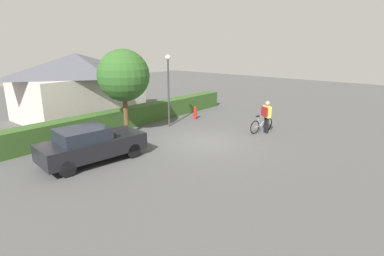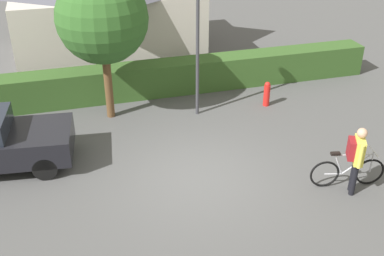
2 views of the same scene
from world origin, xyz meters
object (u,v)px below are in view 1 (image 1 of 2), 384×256
(parked_car_near, at_px, (91,144))
(street_lamp, at_px, (168,81))
(fire_hydrant, at_px, (195,113))
(person_rider, at_px, (266,114))
(bicycle, at_px, (262,125))
(tree_kerbside, at_px, (124,76))

(parked_car_near, distance_m, street_lamp, 6.36)
(parked_car_near, distance_m, fire_hydrant, 8.32)
(person_rider, bearing_deg, bicycle, 79.39)
(person_rider, relative_size, tree_kerbside, 0.39)
(person_rider, distance_m, fire_hydrant, 4.86)
(bicycle, distance_m, tree_kerbside, 7.63)
(bicycle, bearing_deg, person_rider, -100.61)
(street_lamp, bearing_deg, bicycle, -62.86)
(tree_kerbside, bearing_deg, bicycle, -46.15)
(street_lamp, bearing_deg, person_rider, -64.60)
(parked_car_near, xyz_separation_m, person_rider, (8.22, -3.42, 0.30))
(parked_car_near, distance_m, bicycle, 8.86)
(bicycle, distance_m, person_rider, 0.70)
(street_lamp, bearing_deg, parked_car_near, -166.30)
(person_rider, relative_size, street_lamp, 0.43)
(street_lamp, distance_m, tree_kerbside, 2.69)
(parked_car_near, relative_size, person_rider, 2.45)
(bicycle, relative_size, tree_kerbside, 0.41)
(tree_kerbside, bearing_deg, street_lamp, -12.09)
(parked_car_near, bearing_deg, street_lamp, 13.70)
(street_lamp, xyz_separation_m, tree_kerbside, (-2.60, 0.56, 0.43))
(person_rider, xyz_separation_m, street_lamp, (-2.31, 4.86, 1.57))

